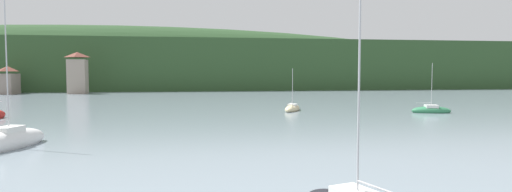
% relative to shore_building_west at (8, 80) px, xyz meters
% --- Properties ---
extents(wooded_hillside, '(352.00, 48.39, 28.20)m').
position_rel_shore_building_west_xyz_m(wooded_hillside, '(26.11, 33.23, 2.54)').
color(wooded_hillside, '#2D4C28').
rests_on(wooded_hillside, ground_plane).
extents(shore_building_west, '(3.26, 5.24, 5.79)m').
position_rel_shore_building_west_xyz_m(shore_building_west, '(0.00, 0.00, 0.00)').
color(shore_building_west, gray).
rests_on(shore_building_west, ground_plane).
extents(shore_building_westcentral, '(3.84, 3.29, 8.76)m').
position_rel_shore_building_west_xyz_m(shore_building_westcentral, '(14.02, -0.93, 1.45)').
color(shore_building_westcentral, gray).
rests_on(shore_building_westcentral, ground_plane).
extents(sailboat_far_1, '(4.53, 2.50, 5.91)m').
position_rel_shore_building_west_xyz_m(sailboat_far_1, '(64.39, -50.09, -2.53)').
color(sailboat_far_1, '#2D754C').
rests_on(sailboat_far_1, ground_plane).
extents(sailboat_far_6, '(3.43, 4.92, 5.31)m').
position_rel_shore_building_west_xyz_m(sailboat_far_6, '(49.47, -45.23, -2.55)').
color(sailboat_far_6, '#CCBC8E').
rests_on(sailboat_far_6, ground_plane).
extents(sailboat_mid_9, '(3.38, 6.38, 9.61)m').
position_rel_shore_building_west_xyz_m(sailboat_mid_9, '(26.54, -66.11, -2.40)').
color(sailboat_mid_9, white).
rests_on(sailboat_mid_9, ground_plane).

